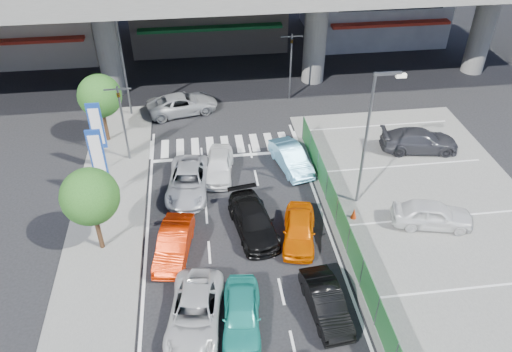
{
  "coord_description": "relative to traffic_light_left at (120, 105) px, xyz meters",
  "views": [
    {
      "loc": [
        -1.59,
        -15.28,
        18.14
      ],
      "look_at": [
        1.31,
        6.96,
        1.66
      ],
      "focal_mm": 35.0,
      "sensor_mm": 36.0,
      "label": 1
    }
  ],
  "objects": [
    {
      "name": "tree_near",
      "position": [
        -0.8,
        -8.0,
        -0.55
      ],
      "size": [
        2.8,
        2.8,
        4.8
      ],
      "color": "#382314",
      "rests_on": "ground"
    },
    {
      "name": "traffic_light_left",
      "position": [
        0.0,
        0.0,
        0.0
      ],
      "size": [
        1.6,
        1.24,
        5.2
      ],
      "color": "#595B60",
      "rests_on": "ground"
    },
    {
      "name": "tree_far",
      "position": [
        -1.6,
        2.5,
        -0.55
      ],
      "size": [
        2.8,
        2.8,
        4.8
      ],
      "color": "#382314",
      "rests_on": "ground"
    },
    {
      "name": "kei_truck_front_right",
      "position": [
        10.08,
        -2.14,
        -3.25
      ],
      "size": [
        2.35,
        4.41,
        1.38
      ],
      "primitive_type": "imported",
      "rotation": [
        0.0,
        0.0,
        0.22
      ],
      "color": "#71C7F5",
      "rests_on": "ground"
    },
    {
      "name": "parked_sedan_dgrey",
      "position": [
        18.74,
        -1.35,
        -3.15
      ],
      "size": [
        5.24,
        2.72,
        1.45
      ],
      "primitive_type": "imported",
      "rotation": [
        0.0,
        0.0,
        1.43
      ],
      "color": "#323238",
      "rests_on": "parking_lot"
    },
    {
      "name": "hatch_black_mid_right",
      "position": [
        9.53,
        -13.41,
        -3.28
      ],
      "size": [
        1.75,
        4.08,
        1.31
      ],
      "primitive_type": "imported",
      "rotation": [
        0.0,
        0.0,
        0.1
      ],
      "color": "black",
      "rests_on": "ground"
    },
    {
      "name": "sidewalk_left",
      "position": [
        -0.8,
        -8.0,
        -3.88
      ],
      "size": [
        4.0,
        30.0,
        0.12
      ],
      "primitive_type": "cube",
      "color": "#5B5B59",
      "rests_on": "ground"
    },
    {
      "name": "sedan_black_mid",
      "position": [
        7.02,
        -7.65,
        -3.25
      ],
      "size": [
        2.66,
        5.0,
        1.38
      ],
      "primitive_type": "imported",
      "rotation": [
        0.0,
        0.0,
        0.16
      ],
      "color": "black",
      "rests_on": "ground"
    },
    {
      "name": "traffic_light_right",
      "position": [
        11.7,
        7.0,
        0.0
      ],
      "size": [
        1.6,
        1.24,
        5.2
      ],
      "color": "#595B60",
      "rests_on": "ground"
    },
    {
      "name": "sedan_white_front_mid",
      "position": [
        5.59,
        -2.32,
        -3.25
      ],
      "size": [
        2.18,
        4.24,
        1.38
      ],
      "primitive_type": "imported",
      "rotation": [
        0.0,
        0.0,
        -0.14
      ],
      "color": "white",
      "rests_on": "ground"
    },
    {
      "name": "taxi_orange_left",
      "position": [
        2.89,
        -8.86,
        -3.25
      ],
      "size": [
        2.19,
        4.38,
        1.38
      ],
      "primitive_type": "imported",
      "rotation": [
        0.0,
        0.0,
        -0.18
      ],
      "color": "#C02202",
      "rests_on": "ground"
    },
    {
      "name": "ground",
      "position": [
        6.2,
        -12.0,
        -3.94
      ],
      "size": [
        120.0,
        120.0,
        0.0
      ],
      "primitive_type": "plane",
      "color": "black",
      "rests_on": "ground"
    },
    {
      "name": "sedan_white_mid_left",
      "position": [
        3.78,
        -13.24,
        -3.27
      ],
      "size": [
        2.92,
        5.09,
        1.34
      ],
      "primitive_type": "imported",
      "rotation": [
        0.0,
        0.0,
        -0.15
      ],
      "color": "silver",
      "rests_on": "ground"
    },
    {
      "name": "street_lamp_right",
      "position": [
        13.37,
        -6.0,
        0.83
      ],
      "size": [
        1.65,
        0.22,
        8.0
      ],
      "color": "#595B60",
      "rests_on": "ground"
    },
    {
      "name": "traffic_cone",
      "position": [
        12.6,
        -7.42,
        -3.56
      ],
      "size": [
        0.33,
        0.33,
        0.64
      ],
      "primitive_type": "cone",
      "rotation": [
        0.0,
        0.0,
        -0.01
      ],
      "color": "red",
      "rests_on": "parking_lot"
    },
    {
      "name": "street_lamp_left",
      "position": [
        -0.13,
        6.0,
        0.83
      ],
      "size": [
        1.65,
        0.22,
        8.0
      ],
      "color": "#595B60",
      "rests_on": "ground"
    },
    {
      "name": "parking_lot",
      "position": [
        17.2,
        -10.0,
        -3.91
      ],
      "size": [
        12.0,
        28.0,
        0.06
      ],
      "primitive_type": "cube",
      "color": "#5B5B59",
      "rests_on": "ground"
    },
    {
      "name": "parked_sedan_white",
      "position": [
        16.54,
        -8.47,
        -3.16
      ],
      "size": [
        4.5,
        2.61,
        1.44
      ],
      "primitive_type": "imported",
      "rotation": [
        0.0,
        0.0,
        1.34
      ],
      "color": "silver",
      "rests_on": "parking_lot"
    },
    {
      "name": "signboard_far",
      "position": [
        -1.4,
        -1.01,
        -0.87
      ],
      "size": [
        0.8,
        0.14,
        4.7
      ],
      "color": "#595B60",
      "rests_on": "ground"
    },
    {
      "name": "wagon_silver_front_left",
      "position": [
        3.68,
        -3.74,
        -3.25
      ],
      "size": [
        2.84,
        5.19,
        1.38
      ],
      "primitive_type": "imported",
      "rotation": [
        0.0,
        0.0,
        -0.11
      ],
      "color": "#A9AAB1",
      "rests_on": "ground"
    },
    {
      "name": "taxi_teal_mid",
      "position": [
        5.78,
        -13.56,
        -3.25
      ],
      "size": [
        2.05,
        4.2,
        1.38
      ],
      "primitive_type": "imported",
      "rotation": [
        0.0,
        0.0,
        -0.11
      ],
      "color": "teal",
      "rests_on": "ground"
    },
    {
      "name": "fence_run",
      "position": [
        11.5,
        -11.0,
        -3.04
      ],
      "size": [
        0.16,
        22.0,
        1.8
      ],
      "primitive_type": null,
      "color": "#1F5B2A",
      "rests_on": "ground"
    },
    {
      "name": "crossing_wagon_silver",
      "position": [
        3.46,
        5.85,
        -3.22
      ],
      "size": [
        5.54,
        3.45,
        1.43
      ],
      "primitive_type": "imported",
      "rotation": [
        0.0,
        0.0,
        1.79
      ],
      "color": "#A3A6AA",
      "rests_on": "ground"
    },
    {
      "name": "taxi_orange_right",
      "position": [
        9.29,
        -8.65,
        -3.25
      ],
      "size": [
        2.46,
        4.28,
        1.37
      ],
      "primitive_type": "imported",
      "rotation": [
        0.0,
        0.0,
        -0.22
      ],
      "color": "#DE5A00",
      "rests_on": "ground"
    },
    {
      "name": "signboard_near",
      "position": [
        -1.0,
        -4.01,
        -0.87
      ],
      "size": [
        0.8,
        0.14,
        4.7
      ],
      "color": "#595B60",
      "rests_on": "ground"
    }
  ]
}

